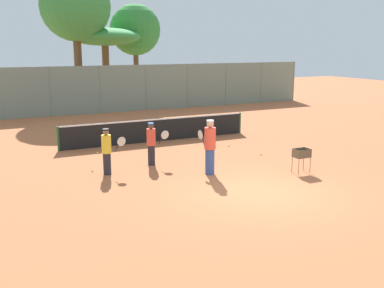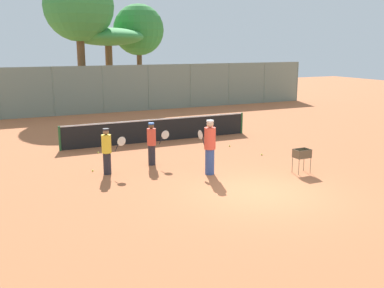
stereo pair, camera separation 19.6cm
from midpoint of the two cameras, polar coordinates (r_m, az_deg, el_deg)
name	(u,v)px [view 1 (the left image)]	position (r m, az deg, el deg)	size (l,w,h in m)	color
ground_plane	(260,193)	(13.97, 8.27, -6.13)	(80.00, 80.00, 0.00)	#B7663D
tennis_net	(157,130)	(21.06, -4.67, 1.83)	(9.16, 0.10, 1.07)	#26592D
back_fence	(100,90)	(30.37, -11.76, 6.78)	(32.01, 0.08, 3.13)	gray
tree_0	(135,30)	(36.55, -7.38, 14.14)	(3.97, 3.97, 7.59)	brown
tree_1	(75,7)	(32.71, -14.79, 16.52)	(4.77, 4.77, 9.43)	brown
tree_2	(105,38)	(34.23, -11.18, 13.06)	(5.18, 5.18, 5.67)	brown
player_white_outfit	(107,151)	(15.82, -11.10, -0.86)	(0.88, 0.33, 1.62)	#26262D
player_red_cap	(210,146)	(15.55, 1.92, -0.30)	(0.39, 0.95, 1.91)	#334C8C
player_yellow_shirt	(152,143)	(16.84, -5.50, 0.10)	(0.86, 0.38, 1.60)	#26262D
ball_cart	(302,155)	(16.23, 13.41, -1.38)	(0.56, 0.41, 0.86)	brown
tennis_ball_0	(97,153)	(19.13, -12.22, -1.10)	(0.07, 0.07, 0.07)	#D1E54C
tennis_ball_1	(229,146)	(20.07, 4.38, -0.22)	(0.07, 0.07, 0.07)	#D1E54C
tennis_ball_2	(261,154)	(18.66, 8.44, -1.29)	(0.07, 0.07, 0.07)	#D1E54C
tennis_ball_3	(107,148)	(19.99, -11.08, -0.47)	(0.07, 0.07, 0.07)	#D1E54C
tennis_ball_4	(92,171)	(16.43, -12.88, -3.35)	(0.07, 0.07, 0.07)	#D1E54C
parked_car	(183,93)	(36.59, -1.33, 6.53)	(4.20, 1.70, 1.60)	#B2B7BC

